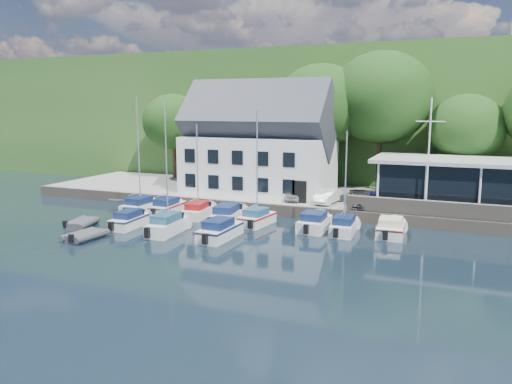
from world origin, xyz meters
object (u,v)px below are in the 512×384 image
Objects in this scene: boat_r1_2 at (197,170)px; boat_r2_1 at (167,171)px; dinghy_1 at (85,234)px; boat_r1_4 at (257,172)px; car_dgrey at (359,200)px; dinghy_0 at (82,222)px; car_blue at (378,199)px; boat_r1_6 at (346,178)px; boat_r1_1 at (166,163)px; boat_r1_5 at (315,221)px; boat_r1_7 at (391,227)px; flagpole at (428,156)px; boat_r2_0 at (130,218)px; boat_r1_0 at (139,162)px; boat_r2_2 at (220,229)px; harbor_building at (259,148)px; club_pavilion at (453,183)px; car_white at (328,196)px; boat_r1_3 at (228,213)px; car_silver at (294,194)px.

boat_r1_2 is 0.87× the size of boat_r2_1.
boat_r1_4 is at bearing 47.60° from dinghy_1.
car_dgrey reaches higher than dinghy_0.
boat_r1_6 is at bearing -115.70° from car_blue.
boat_r1_5 is (13.62, -0.56, -3.81)m from boat_r1_1.
flagpole is at bearing 63.01° from boat_r1_7.
boat_r2_0 is 5.60m from boat_r2_1.
boat_r1_0 is at bearing 136.05° from boat_r2_1.
boat_r2_2 is at bearing -55.91° from boat_r1_2.
boat_r2_2 is (-13.35, -10.10, -4.81)m from flagpole.
harbor_building reaches higher than boat_r1_7.
boat_r1_4 reaches higher than boat_r1_7.
boat_r1_1 is 1.45× the size of boat_r2_2.
dinghy_1 is (-9.74, -8.86, -3.91)m from boat_r1_4.
boat_r2_0 is (-19.48, -4.98, -0.01)m from boat_r1_7.
harbor_building is 8.89m from boat_r1_2.
boat_r2_0 is at bearing -167.71° from boat_r1_6.
dinghy_1 is (2.95, -3.04, 0.00)m from dinghy_0.
boat_r1_2 is at bearing -166.19° from flagpole.
dinghy_1 is (-20.17, -9.42, -0.33)m from boat_r1_7.
boat_r1_4 reaches higher than car_dgrey.
boat_r1_0 is at bearing -130.17° from harbor_building.
boat_r2_1 is (-1.59, -14.21, -0.60)m from harbor_building.
boat_r1_7 is at bearing -115.68° from club_pavilion.
harbor_building is at bearing 168.20° from car_white.
dinghy_1 is at bearing -135.93° from boat_r1_3.
boat_r2_0 is 1.84× the size of dinghy_0.
boat_r1_1 reaches higher than car_dgrey.
dinghy_0 is at bearing -143.69° from boat_r1_2.
harbor_building is at bearing 79.50° from boat_r2_1.
car_silver is 12.16m from flagpole.
boat_r2_1 is (3.83, -0.53, 4.05)m from boat_r2_0.
boat_r1_1 is 1.76× the size of boat_r1_7.
boat_r1_7 is at bearing 10.77° from boat_r2_0.
boat_r2_2 is at bearing -157.47° from boat_r1_7.
boat_r1_0 is 1.81× the size of boat_r1_7.
flagpole reaches higher than club_pavilion.
club_pavilion is 2.39× the size of boat_r1_5.
boat_r1_6 is (12.86, -0.65, 0.08)m from boat_r1_2.
boat_r1_3 is 1.15× the size of boat_r2_0.
club_pavilion is at bearing 46.62° from boat_r1_6.
boat_r2_1 reaches higher than boat_r1_2.
boat_r2_2 is 1.97× the size of dinghy_0.
boat_r2_0 is 3.92m from dinghy_0.
dinghy_0 is (-1.37, -5.96, -4.28)m from boat_r1_0.
dinghy_0 is (-19.76, -5.89, -3.81)m from boat_r1_6.
boat_r1_5 is at bearing -75.61° from car_white.
boat_r2_0 is (2.27, -4.57, -3.96)m from boat_r1_0.
boat_r1_4 is 2.70× the size of dinghy_0.
boat_r1_5 is at bearing -47.35° from harbor_building.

